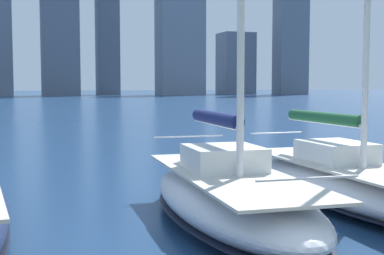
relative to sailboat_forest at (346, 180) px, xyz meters
The scene contains 3 objects.
city_skyline 153.03m from the sailboat_forest, 86.20° to the right, with size 172.69×21.77×54.89m.
sailboat_forest is the anchor object (origin of this frame).
sailboat_navy 3.80m from the sailboat_forest, 13.78° to the left, with size 3.11×8.06×13.18m.
Camera 1 is at (3.80, 4.66, 3.18)m, focal length 50.00 mm.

